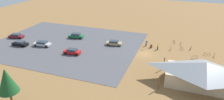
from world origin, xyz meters
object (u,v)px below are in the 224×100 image
pine_mideast (7,81)px  visitor_near_lot (146,43)px  bicycle_teal_yard_right (182,48)px  bicycle_red_lone_east (214,56)px  car_tan_front_row (114,43)px  bicycle_green_mid_cluster (191,48)px  bicycle_purple_lone_west (171,49)px  car_silver_back_corner (42,44)px  visitor_crossing_yard (158,46)px  car_black_aisle_side (20,43)px  bicycle_orange_by_bin (207,54)px  bicycle_white_near_sign (181,43)px  bicycle_blue_yard_left (203,61)px  car_maroon_near_entry (16,36)px  bicycle_silver_front_row (195,57)px  bicycle_black_near_porch (174,42)px  bicycle_blue_edge_south (224,68)px  trash_bin (151,46)px  bicycle_yellow_yard_front (191,62)px  bike_pavilion (205,73)px  car_red_far_end (72,51)px  lot_sign (147,44)px

pine_mideast → visitor_near_lot: pine_mideast is taller
bicycle_teal_yard_right → bicycle_red_lone_east: bearing=164.6°
car_tan_front_row → bicycle_green_mid_cluster: bearing=-169.1°
bicycle_purple_lone_west → car_silver_back_corner: size_ratio=0.33×
visitor_crossing_yard → visitor_near_lot: size_ratio=1.06×
car_tan_front_row → car_black_aisle_side: size_ratio=1.00×
bicycle_purple_lone_west → visitor_near_lot: visitor_near_lot is taller
bicycle_orange_by_bin → bicycle_white_near_sign: size_ratio=1.08×
bicycle_blue_yard_left → car_maroon_near_entry: car_maroon_near_entry is taller
bicycle_silver_front_row → bicycle_black_near_porch: bicycle_silver_front_row is taller
bicycle_purple_lone_west → bicycle_blue_edge_south: 13.87m
trash_bin → bicycle_green_mid_cluster: (-10.24, -2.13, -0.06)m
bicycle_blue_edge_south → bicycle_black_near_porch: bearing=-46.3°
bicycle_silver_front_row → bicycle_teal_yard_right: bicycle_teal_yard_right is taller
visitor_crossing_yard → car_tan_front_row: bearing=4.9°
bicycle_silver_front_row → visitor_near_lot: 13.37m
bicycle_orange_by_bin → visitor_near_lot: bearing=-4.1°
pine_mideast → bicycle_yellow_yard_front: bearing=-137.1°
bike_pavilion → bicycle_black_near_porch: (6.73, -20.56, -2.37)m
pine_mideast → bicycle_blue_edge_south: (-34.86, -25.36, -4.48)m
bicycle_white_near_sign → visitor_crossing_yard: 8.28m
bicycle_red_lone_east → visitor_near_lot: 17.40m
bike_pavilion → car_tan_front_row: 26.29m
bicycle_purple_lone_west → car_black_aisle_side: bearing=15.5°
trash_bin → car_black_aisle_side: size_ratio=0.20×
bicycle_black_near_porch → bicycle_red_lone_east: bearing=148.9°
bicycle_red_lone_east → car_red_far_end: size_ratio=0.40×
bicycle_blue_yard_left → car_silver_back_corner: car_silver_back_corner is taller
bicycle_green_mid_cluster → bicycle_white_near_sign: bearing=-48.7°
lot_sign → bicycle_red_lone_east: bearing=-178.7°
car_black_aisle_side → car_tan_front_row: bearing=-159.5°
lot_sign → bicycle_orange_by_bin: size_ratio=1.21×
bicycle_black_near_porch → visitor_crossing_yard: visitor_crossing_yard is taller
bicycle_teal_yard_right → car_silver_back_corner: (36.93, 10.81, 0.36)m
bicycle_green_mid_cluster → visitor_near_lot: bearing=6.7°
bicycle_orange_by_bin → car_black_aisle_side: (49.08, 10.73, 0.34)m
bicycle_yellow_yard_front → bicycle_teal_yard_right: bicycle_teal_yard_right is taller
bicycle_blue_yard_left → bicycle_black_near_porch: (7.27, -10.12, 0.01)m
bicycle_black_near_porch → visitor_crossing_yard: 7.38m
bicycle_orange_by_bin → bicycle_blue_yard_left: bearing=75.0°
bicycle_teal_yard_right → bicycle_green_mid_cluster: bearing=-165.8°
bicycle_yellow_yard_front → bicycle_purple_lone_west: bearing=-50.4°
visitor_crossing_yard → bicycle_yellow_yard_front: bearing=147.7°
bicycle_orange_by_bin → bicycle_black_near_porch: (8.40, -5.89, -0.02)m
bike_pavilion → bicycle_green_mid_cluster: bike_pavilion is taller
bicycle_purple_lone_west → bicycle_silver_front_row: bicycle_silver_front_row is taller
bike_pavilion → bicycle_black_near_porch: 21.76m
pine_mideast → bicycle_black_near_porch: pine_mideast is taller
bicycle_silver_front_row → bicycle_white_near_sign: (3.60, -8.41, -0.03)m
lot_sign → bicycle_teal_yard_right: lot_sign is taller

